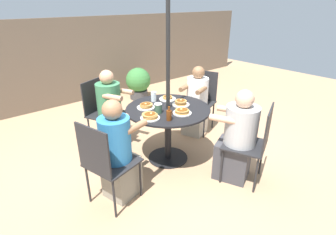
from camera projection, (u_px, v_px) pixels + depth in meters
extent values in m
plane|color=tan|center=(168.00, 158.00, 3.60)|extent=(12.00, 12.00, 0.00)
cube|color=brown|center=(74.00, 62.00, 5.28)|extent=(10.00, 0.06, 1.69)
cylinder|color=black|center=(168.00, 157.00, 3.60)|extent=(0.53, 0.53, 0.01)
cylinder|color=black|center=(168.00, 135.00, 3.45)|extent=(0.09, 0.09, 0.72)
cylinder|color=black|center=(168.00, 109.00, 3.30)|extent=(1.07, 1.07, 0.02)
cylinder|color=black|center=(168.00, 78.00, 3.14)|extent=(0.05, 0.05, 2.26)
cylinder|color=#232326|center=(204.00, 124.00, 4.05)|extent=(0.02, 0.02, 0.46)
cylinder|color=#232326|center=(182.00, 119.00, 4.22)|extent=(0.02, 0.02, 0.46)
cylinder|color=#232326|center=(213.00, 115.00, 4.35)|extent=(0.02, 0.02, 0.46)
cylinder|color=#232326|center=(192.00, 111.00, 4.53)|extent=(0.02, 0.02, 0.46)
cube|color=#232326|center=(198.00, 104.00, 4.19)|extent=(0.58, 0.58, 0.02)
cube|color=#232326|center=(204.00, 85.00, 4.26)|extent=(0.16, 0.41, 0.48)
cube|color=beige|center=(195.00, 120.00, 4.20)|extent=(0.43, 0.41, 0.46)
cylinder|color=white|center=(197.00, 92.00, 4.05)|extent=(0.33, 0.33, 0.45)
sphere|color=brown|center=(198.00, 72.00, 3.93)|extent=(0.19, 0.19, 0.19)
cylinder|color=brown|center=(201.00, 90.00, 3.81)|extent=(0.29, 0.16, 0.07)
cylinder|color=brown|center=(185.00, 87.00, 3.93)|extent=(0.29, 0.16, 0.07)
cylinder|color=#232326|center=(127.00, 126.00, 3.98)|extent=(0.02, 0.02, 0.46)
cylinder|color=#232326|center=(111.00, 137.00, 3.66)|extent=(0.02, 0.02, 0.46)
cylinder|color=#232326|center=(106.00, 122.00, 4.13)|extent=(0.02, 0.02, 0.46)
cylinder|color=#232326|center=(90.00, 132.00, 3.81)|extent=(0.02, 0.02, 0.46)
cube|color=#232326|center=(107.00, 114.00, 3.80)|extent=(0.60, 0.60, 0.02)
cube|color=#232326|center=(93.00, 96.00, 3.78)|extent=(0.40, 0.19, 0.48)
cube|color=slate|center=(115.00, 131.00, 3.85)|extent=(0.44, 0.46, 0.46)
cylinder|color=#38754C|center=(109.00, 100.00, 3.68)|extent=(0.34, 0.34, 0.48)
sphere|color=tan|center=(107.00, 77.00, 3.54)|extent=(0.20, 0.20, 0.20)
cylinder|color=tan|center=(124.00, 91.00, 3.67)|extent=(0.18, 0.29, 0.07)
cylinder|color=tan|center=(113.00, 97.00, 3.45)|extent=(0.18, 0.29, 0.07)
cylinder|color=#232326|center=(115.00, 167.00, 3.02)|extent=(0.02, 0.02, 0.46)
cylinder|color=#232326|center=(140.00, 179.00, 2.82)|extent=(0.02, 0.02, 0.46)
cylinder|color=#232326|center=(88.00, 184.00, 2.73)|extent=(0.02, 0.02, 0.46)
cylinder|color=#232326|center=(114.00, 199.00, 2.53)|extent=(0.02, 0.02, 0.46)
cube|color=#232326|center=(113.00, 162.00, 2.68)|extent=(0.55, 0.55, 0.02)
cube|color=#232326|center=(93.00, 151.00, 2.41)|extent=(0.12, 0.42, 0.48)
cube|color=gray|center=(122.00, 176.00, 2.85)|extent=(0.40, 0.38, 0.46)
cylinder|color=teal|center=(115.00, 140.00, 2.63)|extent=(0.32, 0.32, 0.48)
sphere|color=#A3704C|center=(112.00, 110.00, 2.49)|extent=(0.20, 0.20, 0.20)
cylinder|color=#A3704C|center=(118.00, 121.00, 2.78)|extent=(0.30, 0.14, 0.07)
cylinder|color=#A3704C|center=(136.00, 127.00, 2.64)|extent=(0.30, 0.14, 0.07)
cylinder|color=#232326|center=(221.00, 166.00, 3.03)|extent=(0.02, 0.02, 0.46)
cylinder|color=#232326|center=(230.00, 150.00, 3.34)|extent=(0.02, 0.02, 0.46)
cylinder|color=#232326|center=(256.00, 175.00, 2.87)|extent=(0.02, 0.02, 0.46)
cylinder|color=#232326|center=(261.00, 158.00, 3.18)|extent=(0.02, 0.02, 0.46)
cube|color=#232326|center=(244.00, 145.00, 3.01)|extent=(0.59, 0.59, 0.02)
cube|color=#232326|center=(268.00, 129.00, 2.81)|extent=(0.40, 0.18, 0.48)
cube|color=#3D3D42|center=(232.00, 160.00, 3.15)|extent=(0.47, 0.49, 0.46)
cylinder|color=#B2B2B2|center=(241.00, 126.00, 2.94)|extent=(0.37, 0.37, 0.47)
sphere|color=#DBA884|center=(245.00, 99.00, 2.81)|extent=(0.20, 0.20, 0.20)
cylinder|color=#DBA884|center=(223.00, 119.00, 2.85)|extent=(0.18, 0.29, 0.07)
cylinder|color=#DBA884|center=(230.00, 110.00, 3.09)|extent=(0.18, 0.29, 0.07)
cylinder|color=silver|center=(182.00, 113.00, 3.14)|extent=(0.23, 0.23, 0.01)
cylinder|color=#AD7A3D|center=(182.00, 112.00, 3.13)|extent=(0.17, 0.17, 0.01)
cylinder|color=#AD7A3D|center=(182.00, 112.00, 3.12)|extent=(0.16, 0.16, 0.01)
cylinder|color=#AD7A3D|center=(182.00, 111.00, 3.13)|extent=(0.17, 0.17, 0.01)
cylinder|color=#AD7A3D|center=(182.00, 110.00, 3.12)|extent=(0.17, 0.17, 0.01)
ellipsoid|color=brown|center=(182.00, 109.00, 3.12)|extent=(0.13, 0.12, 0.00)
cube|color=#F4E084|center=(181.00, 109.00, 3.11)|extent=(0.02, 0.02, 0.01)
cylinder|color=silver|center=(167.00, 99.00, 3.58)|extent=(0.23, 0.23, 0.01)
cylinder|color=#AD7A3D|center=(168.00, 98.00, 3.58)|extent=(0.13, 0.13, 0.01)
cylinder|color=#AD7A3D|center=(167.00, 97.00, 3.57)|extent=(0.13, 0.13, 0.01)
cylinder|color=#AD7A3D|center=(167.00, 97.00, 3.57)|extent=(0.13, 0.13, 0.01)
ellipsoid|color=brown|center=(167.00, 96.00, 3.56)|extent=(0.11, 0.10, 0.00)
cube|color=#F4E084|center=(168.00, 96.00, 3.57)|extent=(0.03, 0.03, 0.01)
cylinder|color=silver|center=(146.00, 107.00, 3.30)|extent=(0.23, 0.23, 0.01)
cylinder|color=#AD7A3D|center=(146.00, 106.00, 3.30)|extent=(0.15, 0.15, 0.01)
cylinder|color=#AD7A3D|center=(146.00, 105.00, 3.29)|extent=(0.15, 0.15, 0.01)
cylinder|color=#AD7A3D|center=(146.00, 104.00, 3.28)|extent=(0.16, 0.16, 0.01)
ellipsoid|color=brown|center=(146.00, 104.00, 3.28)|extent=(0.13, 0.12, 0.00)
cube|color=#F4E084|center=(146.00, 104.00, 3.27)|extent=(0.03, 0.03, 0.01)
cylinder|color=silver|center=(150.00, 118.00, 3.00)|extent=(0.23, 0.23, 0.01)
cylinder|color=#AD7A3D|center=(150.00, 117.00, 3.00)|extent=(0.17, 0.17, 0.01)
cylinder|color=#AD7A3D|center=(150.00, 116.00, 2.99)|extent=(0.17, 0.17, 0.01)
cylinder|color=#AD7A3D|center=(150.00, 115.00, 2.99)|extent=(0.17, 0.17, 0.01)
cylinder|color=#AD7A3D|center=(149.00, 114.00, 2.99)|extent=(0.17, 0.17, 0.01)
ellipsoid|color=brown|center=(150.00, 114.00, 2.98)|extent=(0.13, 0.12, 0.00)
cube|color=#F4E084|center=(151.00, 113.00, 2.98)|extent=(0.03, 0.03, 0.01)
cylinder|color=silver|center=(181.00, 105.00, 3.39)|extent=(0.23, 0.23, 0.01)
cylinder|color=#AD7A3D|center=(181.00, 104.00, 3.38)|extent=(0.15, 0.15, 0.01)
cylinder|color=#AD7A3D|center=(181.00, 103.00, 3.38)|extent=(0.14, 0.14, 0.01)
cylinder|color=#AD7A3D|center=(180.00, 102.00, 3.37)|extent=(0.15, 0.15, 0.01)
cylinder|color=#AD7A3D|center=(181.00, 101.00, 3.36)|extent=(0.15, 0.15, 0.01)
ellipsoid|color=brown|center=(181.00, 100.00, 3.36)|extent=(0.11, 0.10, 0.00)
cube|color=#F4E084|center=(181.00, 100.00, 3.36)|extent=(0.03, 0.03, 0.01)
cylinder|color=#602D0F|center=(169.00, 115.00, 2.94)|extent=(0.06, 0.06, 0.12)
cylinder|color=#602D0F|center=(169.00, 109.00, 2.91)|extent=(0.03, 0.03, 0.05)
torus|color=#602D0F|center=(171.00, 113.00, 2.95)|extent=(0.05, 0.01, 0.05)
cylinder|color=#33513D|center=(158.00, 109.00, 3.14)|extent=(0.09, 0.09, 0.11)
cylinder|color=white|center=(158.00, 104.00, 3.11)|extent=(0.09, 0.09, 0.01)
cylinder|color=silver|center=(154.00, 97.00, 3.50)|extent=(0.07, 0.07, 0.13)
cylinder|color=#3D3D3F|center=(139.00, 94.00, 5.75)|extent=(0.38, 0.38, 0.19)
sphere|color=#387538|center=(138.00, 80.00, 5.62)|extent=(0.53, 0.53, 0.53)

